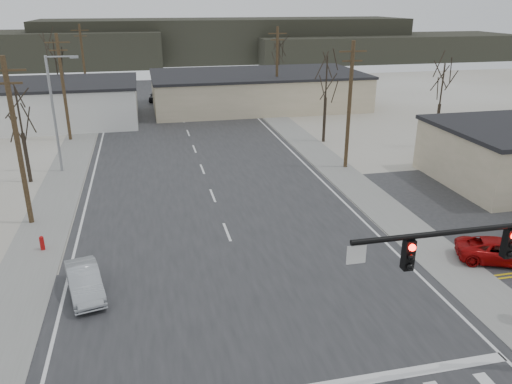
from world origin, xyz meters
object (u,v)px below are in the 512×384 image
car_far_a (195,107)px  car_parked_red (500,251)px  car_parked_dark_a (478,177)px  sedan_crossing (85,281)px  car_far_b (157,96)px  fire_hydrant (42,243)px

car_far_a → car_parked_red: (11.46, -40.26, -0.08)m
car_parked_dark_a → car_parked_red: bearing=159.8°
sedan_crossing → car_parked_red: 20.84m
car_far_b → fire_hydrant: bearing=-87.5°
sedan_crossing → car_far_a: bearing=63.8°
sedan_crossing → car_far_a: (9.32, 38.79, 0.02)m
car_parked_red → car_parked_dark_a: car_parked_dark_a is taller
car_far_a → car_parked_red: 41.86m
car_far_b → car_parked_dark_a: size_ratio=0.96×
fire_hydrant → car_far_b: bearing=79.7°
car_far_a → car_far_b: car_far_b is taller
fire_hydrant → car_parked_dark_a: 29.65m
car_far_b → car_parked_dark_a: car_parked_dark_a is taller
car_far_a → car_far_b: bearing=-79.0°
car_far_a → car_far_b: 9.93m
car_far_a → car_far_b: (-4.26, 8.97, 0.02)m
fire_hydrant → sedan_crossing: (2.70, -5.10, 0.25)m
car_parked_red → car_parked_dark_a: (5.94, 10.24, 0.11)m
car_parked_red → car_parked_dark_a: bearing=-7.8°
fire_hydrant → car_far_b: car_far_b is taller
car_far_a → car_parked_dark_a: bearing=105.7°
fire_hydrant → car_parked_red: car_parked_red is taller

